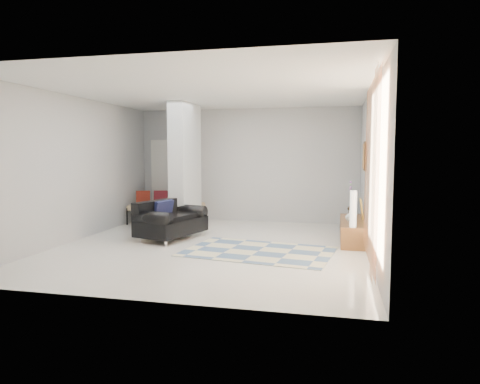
# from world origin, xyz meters

# --- Properties ---
(floor) EXTENTS (6.00, 6.00, 0.00)m
(floor) POSITION_xyz_m (0.00, 0.00, 0.00)
(floor) COLOR silver
(floor) RESTS_ON ground
(ceiling) EXTENTS (6.00, 6.00, 0.00)m
(ceiling) POSITION_xyz_m (0.00, 0.00, 2.80)
(ceiling) COLOR white
(ceiling) RESTS_ON wall_back
(wall_back) EXTENTS (6.00, 0.00, 6.00)m
(wall_back) POSITION_xyz_m (0.00, 3.00, 1.40)
(wall_back) COLOR #ABAEB0
(wall_back) RESTS_ON ground
(wall_front) EXTENTS (6.00, 0.00, 6.00)m
(wall_front) POSITION_xyz_m (0.00, -3.00, 1.40)
(wall_front) COLOR #ABAEB0
(wall_front) RESTS_ON ground
(wall_left) EXTENTS (0.00, 6.00, 6.00)m
(wall_left) POSITION_xyz_m (-2.75, 0.00, 1.40)
(wall_left) COLOR #ABAEB0
(wall_left) RESTS_ON ground
(wall_right) EXTENTS (0.00, 6.00, 6.00)m
(wall_right) POSITION_xyz_m (2.75, 0.00, 1.40)
(wall_right) COLOR #ABAEB0
(wall_right) RESTS_ON ground
(partition_column) EXTENTS (0.35, 1.20, 2.80)m
(partition_column) POSITION_xyz_m (-1.10, 1.60, 1.40)
(partition_column) COLOR #AFB4B6
(partition_column) RESTS_ON floor
(hallway_door) EXTENTS (0.85, 0.06, 2.04)m
(hallway_door) POSITION_xyz_m (-2.10, 2.96, 1.02)
(hallway_door) COLOR silver
(hallway_door) RESTS_ON floor
(curtain) EXTENTS (0.00, 2.55, 2.55)m
(curtain) POSITION_xyz_m (2.67, -1.15, 1.45)
(curtain) COLOR #F88741
(curtain) RESTS_ON wall_right
(wall_art) EXTENTS (0.04, 0.45, 0.55)m
(wall_art) POSITION_xyz_m (2.72, 1.07, 1.65)
(wall_art) COLOR #39220F
(wall_art) RESTS_ON wall_right
(media_console) EXTENTS (0.45, 1.83, 0.80)m
(media_console) POSITION_xyz_m (2.52, 1.07, 0.20)
(media_console) COLOR brown
(media_console) RESTS_ON floor
(loveseat) EXTENTS (1.20, 1.60, 0.76)m
(loveseat) POSITION_xyz_m (-1.06, 0.50, 0.36)
(loveseat) COLOR silver
(loveseat) RESTS_ON floor
(daybed) EXTENTS (2.04, 1.39, 0.77)m
(daybed) POSITION_xyz_m (-1.93, 2.46, 0.41)
(daybed) COLOR black
(daybed) RESTS_ON floor
(area_rug) EXTENTS (2.72, 2.01, 0.01)m
(area_rug) POSITION_xyz_m (0.90, -0.27, 0.01)
(area_rug) COLOR beige
(area_rug) RESTS_ON floor
(cylinder_lamp) EXTENTS (0.12, 0.12, 0.65)m
(cylinder_lamp) POSITION_xyz_m (2.50, 0.28, 0.72)
(cylinder_lamp) COLOR silver
(cylinder_lamp) RESTS_ON media_console
(bronze_figurine) EXTENTS (0.11, 0.11, 0.22)m
(bronze_figurine) POSITION_xyz_m (2.47, 1.44, 0.51)
(bronze_figurine) COLOR #2F2114
(bronze_figurine) RESTS_ON media_console
(vase) EXTENTS (0.20, 0.20, 0.19)m
(vase) POSITION_xyz_m (2.47, 1.01, 0.49)
(vase) COLOR silver
(vase) RESTS_ON media_console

